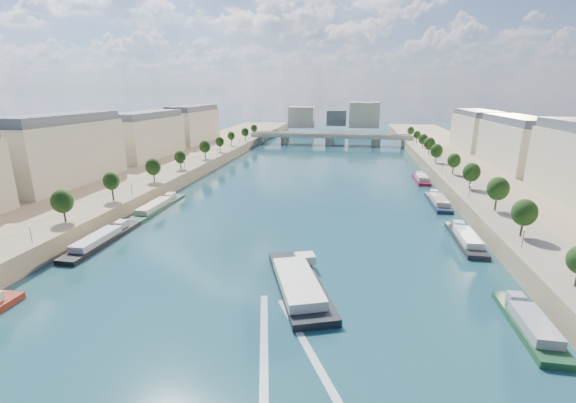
% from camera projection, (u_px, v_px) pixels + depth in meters
% --- Properties ---
extents(ground, '(700.00, 700.00, 0.00)m').
position_uv_depth(ground, '(307.00, 194.00, 143.81)').
color(ground, '#0D2B3A').
rests_on(ground, ground).
extents(quay_left, '(44.00, 520.00, 5.00)m').
position_uv_depth(quay_left, '(129.00, 180.00, 154.54)').
color(quay_left, '#9E8460').
rests_on(quay_left, ground).
extents(quay_right, '(44.00, 520.00, 5.00)m').
position_uv_depth(quay_right, '(516.00, 196.00, 131.70)').
color(quay_right, '#9E8460').
rests_on(quay_right, ground).
extents(pave_left, '(14.00, 520.00, 0.10)m').
position_uv_depth(pave_left, '(164.00, 175.00, 151.45)').
color(pave_left, gray).
rests_on(pave_left, quay_left).
extents(pave_right, '(14.00, 520.00, 0.10)m').
position_uv_depth(pave_right, '(470.00, 187.00, 133.36)').
color(pave_right, gray).
rests_on(pave_right, quay_right).
extents(trees_left, '(4.80, 268.80, 8.26)m').
position_uv_depth(trees_left, '(169.00, 161.00, 151.51)').
color(trees_left, '#382B1E').
rests_on(trees_left, ground).
extents(trees_right, '(4.80, 268.80, 8.26)m').
position_uv_depth(trees_right, '(459.00, 166.00, 141.64)').
color(trees_right, '#382B1E').
rests_on(trees_right, ground).
extents(lamps_left, '(0.36, 200.36, 4.28)m').
position_uv_depth(lamps_left, '(161.00, 174.00, 140.50)').
color(lamps_left, black).
rests_on(lamps_left, ground).
extents(lamps_right, '(0.36, 200.36, 4.28)m').
position_uv_depth(lamps_right, '(454.00, 176.00, 138.05)').
color(lamps_right, black).
rests_on(lamps_right, ground).
extents(buildings_left, '(16.00, 226.00, 23.20)m').
position_uv_depth(buildings_left, '(113.00, 141.00, 164.08)').
color(buildings_left, '#C4B796').
rests_on(buildings_left, ground).
extents(buildings_right, '(16.00, 226.00, 23.20)m').
position_uv_depth(buildings_right, '(548.00, 151.00, 137.11)').
color(buildings_right, '#C4B796').
rests_on(buildings_right, ground).
extents(skyline, '(79.00, 42.00, 22.00)m').
position_uv_depth(skyline, '(339.00, 116.00, 347.15)').
color(skyline, '#C4B796').
rests_on(skyline, ground).
extents(bridge, '(112.00, 12.00, 8.15)m').
position_uv_depth(bridge, '(330.00, 138.00, 270.87)').
color(bridge, '#C1B79E').
rests_on(bridge, ground).
extents(tour_barge, '(17.44, 29.76, 3.89)m').
position_uv_depth(tour_barge, '(299.00, 283.00, 74.88)').
color(tour_barge, black).
rests_on(tour_barge, ground).
extents(wake, '(16.28, 25.62, 0.04)m').
position_uv_depth(wake, '(284.00, 341.00, 59.47)').
color(wake, silver).
rests_on(wake, ground).
extents(moored_barges_left, '(5.00, 121.12, 3.60)m').
position_uv_depth(moored_barges_left, '(62.00, 264.00, 84.02)').
color(moored_barges_left, '#1D1C3D').
rests_on(moored_barges_left, ground).
extents(moored_barges_right, '(5.00, 126.64, 3.60)m').
position_uv_depth(moored_barges_right, '(451.00, 219.00, 113.27)').
color(moored_barges_right, '#1A4328').
rests_on(moored_barges_right, ground).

